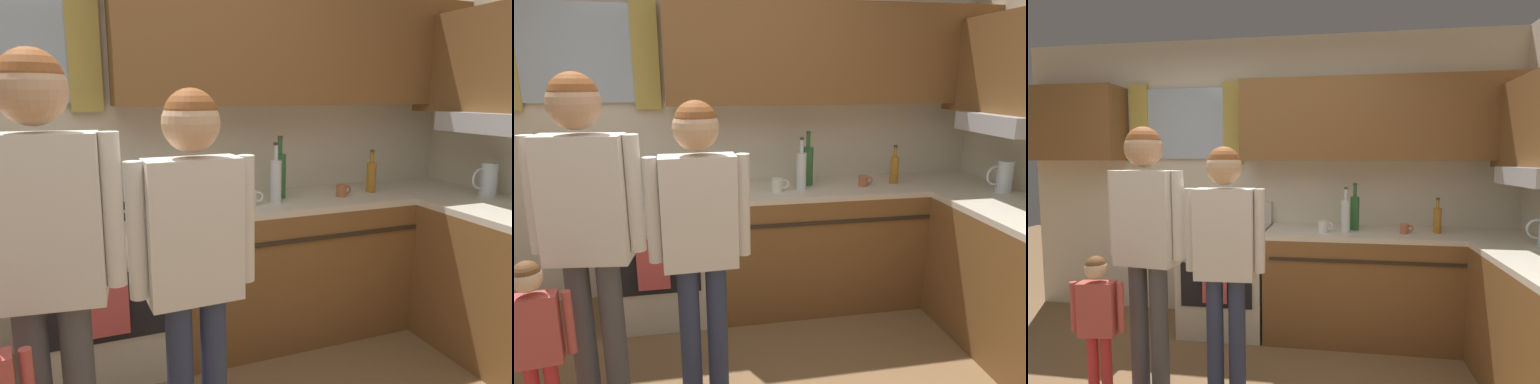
{
  "view_description": "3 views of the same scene",
  "coord_description": "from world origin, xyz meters",
  "views": [
    {
      "loc": [
        -0.33,
        -1.14,
        1.54
      ],
      "look_at": [
        0.5,
        1.0,
        1.08
      ],
      "focal_mm": 33.36,
      "sensor_mm": 36.0,
      "label": 1
    },
    {
      "loc": [
        0.03,
        -1.5,
        1.66
      ],
      "look_at": [
        0.46,
        0.83,
        1.05
      ],
      "focal_mm": 31.18,
      "sensor_mm": 36.0,
      "label": 2
    },
    {
      "loc": [
        0.74,
        -1.64,
        1.5
      ],
      "look_at": [
        0.38,
        0.89,
        1.27
      ],
      "focal_mm": 26.68,
      "sensor_mm": 36.0,
      "label": 3
    }
  ],
  "objects": [
    {
      "name": "cup_terracotta",
      "position": [
        1.27,
        1.47,
        0.94
      ],
      "size": [
        0.11,
        0.07,
        0.08
      ],
      "color": "#B76642",
      "rests_on": "kitchen_counter_run"
    },
    {
      "name": "small_child",
      "position": [
        -0.65,
        0.35,
        0.58
      ],
      "size": [
        0.32,
        0.13,
        0.93
      ],
      "color": "red",
      "rests_on": "ground"
    },
    {
      "name": "stove_oven",
      "position": [
        -0.22,
        1.54,
        0.47
      ],
      "size": [
        0.71,
        0.67,
        1.1
      ],
      "color": "beige",
      "rests_on": "ground"
    },
    {
      "name": "bottle_wine_green",
      "position": [
        0.88,
        1.57,
        1.05
      ],
      "size": [
        0.08,
        0.08,
        0.39
      ],
      "color": "#2D6633",
      "rests_on": "kitchen_counter_run"
    },
    {
      "name": "bottle_oil_amber",
      "position": [
        1.53,
        1.52,
        1.01
      ],
      "size": [
        0.06,
        0.06,
        0.29
      ],
      "color": "#B27223",
      "rests_on": "kitchen_counter_run"
    },
    {
      "name": "adult_holding_child",
      "position": [
        -0.44,
        0.56,
        1.07
      ],
      "size": [
        0.52,
        0.23,
        1.69
      ],
      "color": "#4C4C51",
      "rests_on": "ground"
    },
    {
      "name": "adult_in_plaid",
      "position": [
        0.07,
        0.54,
        0.99
      ],
      "size": [
        0.49,
        0.21,
        1.57
      ],
      "color": "#2D3856",
      "rests_on": "ground"
    },
    {
      "name": "back_wall_unit",
      "position": [
        0.08,
        1.82,
        1.51
      ],
      "size": [
        4.6,
        0.42,
        2.6
      ],
      "color": "beige",
      "rests_on": "ground"
    },
    {
      "name": "mug_ceramic_white",
      "position": [
        0.63,
        1.42,
        0.95
      ],
      "size": [
        0.13,
        0.08,
        0.09
      ],
      "color": "white",
      "rests_on": "kitchen_counter_run"
    },
    {
      "name": "kitchen_counter_run",
      "position": [
        1.52,
        1.17,
        0.45
      ],
      "size": [
        2.15,
        1.93,
        0.9
      ],
      "color": "brown",
      "rests_on": "ground"
    },
    {
      "name": "bottle_tall_clear",
      "position": [
        0.8,
        1.46,
        1.04
      ],
      "size": [
        0.07,
        0.07,
        0.37
      ],
      "color": "silver",
      "rests_on": "kitchen_counter_run"
    }
  ]
}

